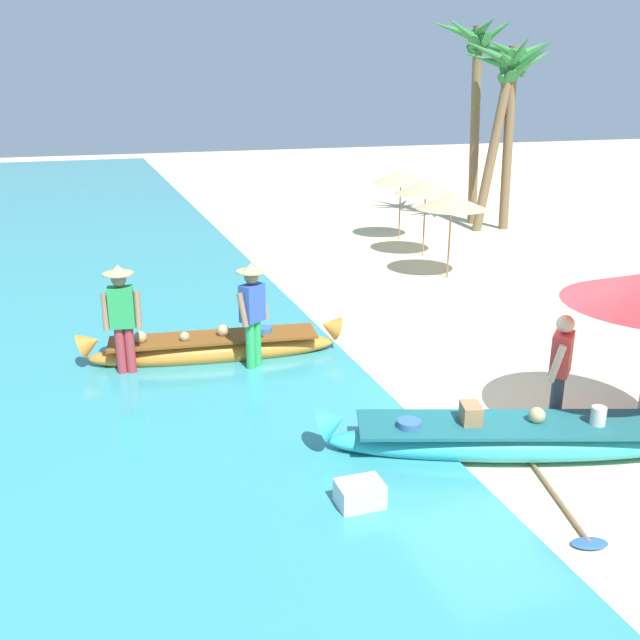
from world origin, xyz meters
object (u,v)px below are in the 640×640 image
person_vendor_hatted (252,310)px  person_vendor_assistant (122,314)px  boat_orange_midground (214,348)px  palm_tree_mid_cluster (475,56)px  boat_cyan_foreground (516,438)px  palm_tree_tall_inland (507,86)px  paddle (568,513)px  cooler_box (360,498)px  palm_tree_leaning_seaward (511,71)px  person_tourist_customer (560,368)px

person_vendor_hatted → person_vendor_assistant: size_ratio=0.99×
boat_orange_midground → palm_tree_mid_cluster: (9.82, 9.11, 4.78)m
boat_cyan_foreground → palm_tree_mid_cluster: (7.01, 13.19, 4.79)m
palm_tree_tall_inland → paddle: bearing=-119.8°
boat_orange_midground → cooler_box: size_ratio=8.80×
boat_cyan_foreground → cooler_box: size_ratio=9.87×
palm_tree_tall_inland → palm_tree_leaning_seaward: size_ratio=0.95×
person_vendor_assistant → palm_tree_tall_inland: size_ratio=0.33×
person_vendor_assistant → palm_tree_tall_inland: palm_tree_tall_inland is taller
person_vendor_hatted → palm_tree_leaning_seaward: size_ratio=0.31×
person_vendor_assistant → palm_tree_mid_cluster: (11.18, 9.29, 4.02)m
palm_tree_leaning_seaward → boat_orange_midground: bearing=-142.4°
palm_tree_leaning_seaward → paddle: (-7.69, -13.24, -4.56)m
palm_tree_tall_inland → boat_orange_midground: bearing=-142.1°
palm_tree_mid_cluster → cooler_box: size_ratio=13.09×
person_tourist_customer → palm_tree_mid_cluster: bearing=64.2°
boat_orange_midground → palm_tree_mid_cluster: size_ratio=0.67×
boat_orange_midground → palm_tree_tall_inland: palm_tree_tall_inland is taller
boat_cyan_foreground → palm_tree_mid_cluster: 15.69m
cooler_box → paddle: 2.15m
boat_orange_midground → palm_tree_tall_inland: size_ratio=0.78×
boat_cyan_foreground → boat_orange_midground: 4.96m
palm_tree_leaning_seaward → palm_tree_mid_cluster: 1.35m
person_tourist_customer → person_vendor_assistant: person_vendor_assistant is taller
person_vendor_assistant → palm_tree_mid_cluster: bearing=39.7°
boat_orange_midground → boat_cyan_foreground: bearing=-55.4°
boat_cyan_foreground → palm_tree_mid_cluster: size_ratio=0.75×
palm_tree_leaning_seaward → paddle: bearing=-120.2°
boat_orange_midground → person_vendor_assistant: (-1.36, -0.18, 0.76)m
boat_orange_midground → person_vendor_assistant: size_ratio=2.36×
person_vendor_hatted → cooler_box: (0.13, -3.96, -0.83)m
person_vendor_hatted → palm_tree_leaning_seaward: (9.84, 8.54, 3.58)m
person_vendor_hatted → boat_orange_midground: bearing=130.3°
person_tourist_customer → cooler_box: bearing=-164.8°
boat_cyan_foreground → cooler_box: (-2.18, -0.47, -0.07)m
palm_tree_mid_cluster → paddle: (-7.18, -14.40, -5.01)m
palm_tree_tall_inland → cooler_box: palm_tree_tall_inland is taller
person_vendor_assistant → paddle: 6.57m
palm_tree_leaning_seaward → palm_tree_mid_cluster: (-0.51, 1.16, 0.45)m
boat_cyan_foreground → person_vendor_assistant: 5.77m
person_tourist_customer → palm_tree_tall_inland: (6.65, 11.73, 3.30)m
person_tourist_customer → palm_tree_leaning_seaward: palm_tree_leaning_seaward is taller
cooler_box → paddle: size_ratio=0.29×
palm_tree_tall_inland → palm_tree_leaning_seaward: (0.08, -0.04, 0.40)m
person_vendor_assistant → palm_tree_tall_inland: (11.62, 8.17, 3.18)m
person_tourist_customer → palm_tree_leaning_seaward: size_ratio=0.28×
palm_tree_mid_cluster → paddle: 16.85m
boat_cyan_foreground → person_vendor_hatted: size_ratio=2.68×
palm_tree_mid_cluster → cooler_box: bearing=-123.9°
boat_orange_midground → palm_tree_leaning_seaward: palm_tree_leaning_seaward is taller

